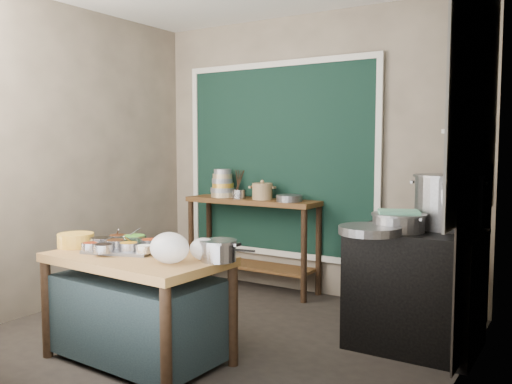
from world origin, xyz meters
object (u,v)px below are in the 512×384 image
Objects in this scene: condiment_tray at (124,250)px; utensil_cup at (239,194)px; yellow_basin at (76,240)px; steamer at (399,222)px; stock_pot at (448,202)px; back_counter at (252,244)px; ceramic_crock at (262,192)px; saucepan at (218,251)px; stove_block at (415,291)px; prep_table at (138,308)px.

condiment_tray is 1.96m from utensil_cup.
steamer is at bearing 30.35° from yellow_basin.
stock_pot is at bearing -12.30° from utensil_cup.
back_counter is 0.54m from utensil_cup.
ceramic_crock is (-0.04, 1.95, 0.26)m from condiment_tray.
condiment_tray is 2.25× the size of ceramic_crock.
back_counter is 5.52× the size of yellow_basin.
saucepan is 0.63× the size of steamer.
stock_pot is at bearing 49.11° from steamer.
stove_block is 1.83× the size of condiment_tray.
ceramic_crock is at bearing 102.82° from saucepan.
utensil_cup is 2.09m from steamer.
prep_table is 2.12m from utensil_cup.
yellow_basin is 0.51× the size of stock_pot.
prep_table is 2.54× the size of condiment_tray.
stove_block is 1.99m from ceramic_crock.
condiment_tray is 3.21× the size of utensil_cup.
stove_block is 2.24× the size of steamer.
back_counter is at bearing 154.75° from steamer.
steamer is at bearing 42.12° from prep_table.
steamer is (1.45, 1.18, 0.57)m from prep_table.
stove_block is 0.71m from stock_pot.
yellow_basin is 1.72× the size of utensil_cup.
stove_block is 5.88× the size of utensil_cup.
condiment_tray is at bearing -145.37° from steamer.
prep_table is at bearing -80.12° from back_counter.
utensil_cup is at bearing 157.66° from steamer.
condiment_tray is (0.17, -1.98, 0.29)m from back_counter.
condiment_tray is 0.43m from yellow_basin.
steamer reaches higher than back_counter.
stock_pot is at bearing 43.93° from prep_table.
steamer is at bearing 34.63° from condiment_tray.
yellow_basin is at bearing 177.53° from saucepan.
utensil_cup reaches higher than prep_table.
saucepan is at bearing -63.49° from back_counter.
utensil_cup is at bearing 167.70° from stock_pot.
yellow_basin is at bearing -146.89° from stock_pot.
stove_block is at bearing 43.04° from prep_table.
yellow_basin is 2.38m from steamer.
utensil_cup is 0.38× the size of steamer.
condiment_tray is 1.99m from steamer.
stove_block is (1.55, 1.30, 0.05)m from prep_table.
saucepan is at bearing 8.07° from yellow_basin.
yellow_basin is 2.07m from ceramic_crock.
condiment_tray is at bearing 10.08° from yellow_basin.
utensil_cup is at bearing -156.36° from back_counter.
condiment_tray is 0.77m from saucepan.
prep_table is at bearing 1.92° from yellow_basin.
saucepan is at bearing -130.18° from stock_pot.
stock_pot is at bearing 33.11° from yellow_basin.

